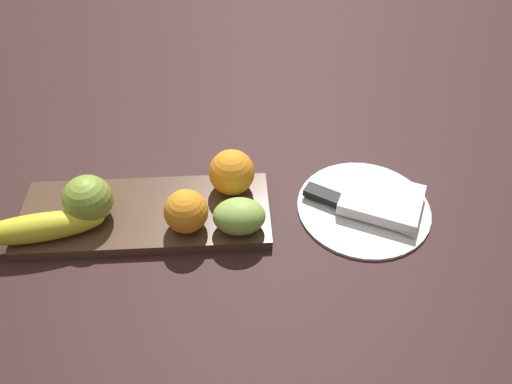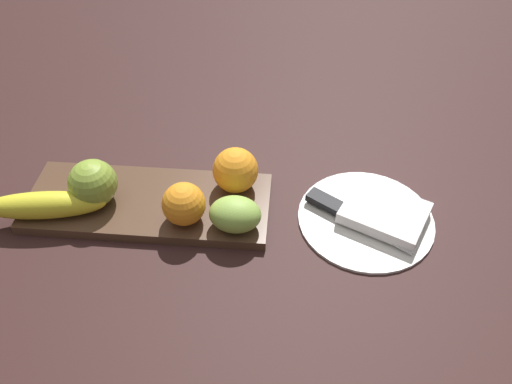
% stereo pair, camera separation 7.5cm
% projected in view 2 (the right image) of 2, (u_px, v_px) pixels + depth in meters
% --- Properties ---
extents(ground_plane, '(2.40, 2.40, 0.00)m').
position_uv_depth(ground_plane, '(143.00, 189.00, 0.82)').
color(ground_plane, '#341D1C').
extents(fruit_tray, '(0.38, 0.15, 0.02)m').
position_uv_depth(fruit_tray, '(149.00, 203.00, 0.78)').
color(fruit_tray, brown).
rests_on(fruit_tray, ground_plane).
extents(apple, '(0.07, 0.07, 0.07)m').
position_uv_depth(apple, '(93.00, 183.00, 0.75)').
color(apple, '#88A739').
rests_on(apple, fruit_tray).
extents(banana, '(0.19, 0.07, 0.04)m').
position_uv_depth(banana, '(44.00, 205.00, 0.74)').
color(banana, yellow).
rests_on(banana, fruit_tray).
extents(orange_near_apple, '(0.07, 0.07, 0.07)m').
position_uv_depth(orange_near_apple, '(235.00, 172.00, 0.77)').
color(orange_near_apple, orange).
rests_on(orange_near_apple, fruit_tray).
extents(orange_near_banana, '(0.06, 0.06, 0.06)m').
position_uv_depth(orange_near_banana, '(184.00, 204.00, 0.73)').
color(orange_near_banana, orange).
rests_on(orange_near_banana, fruit_tray).
extents(grape_bunch, '(0.08, 0.06, 0.05)m').
position_uv_depth(grape_bunch, '(235.00, 214.00, 0.72)').
color(grape_bunch, '#95C050').
rests_on(grape_bunch, fruit_tray).
extents(dinner_plate, '(0.21, 0.21, 0.01)m').
position_uv_depth(dinner_plate, '(366.00, 218.00, 0.77)').
color(dinner_plate, white).
rests_on(dinner_plate, ground_plane).
extents(folded_napkin, '(0.15, 0.14, 0.02)m').
position_uv_depth(folded_napkin, '(385.00, 213.00, 0.76)').
color(folded_napkin, white).
rests_on(folded_napkin, dinner_plate).
extents(knife, '(0.16, 0.12, 0.01)m').
position_uv_depth(knife, '(343.00, 211.00, 0.76)').
color(knife, silver).
rests_on(knife, dinner_plate).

